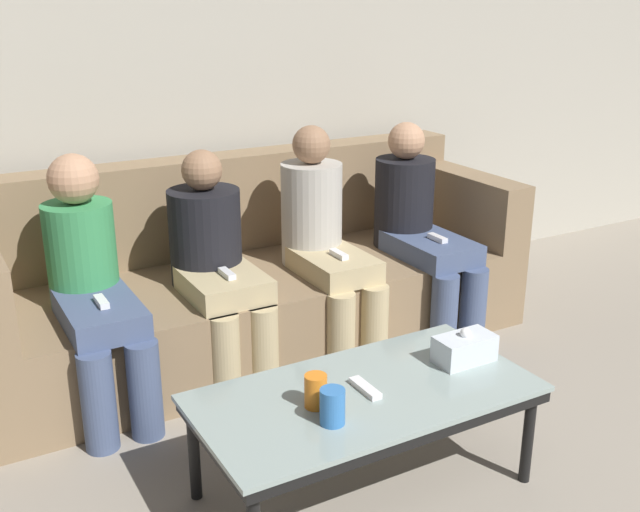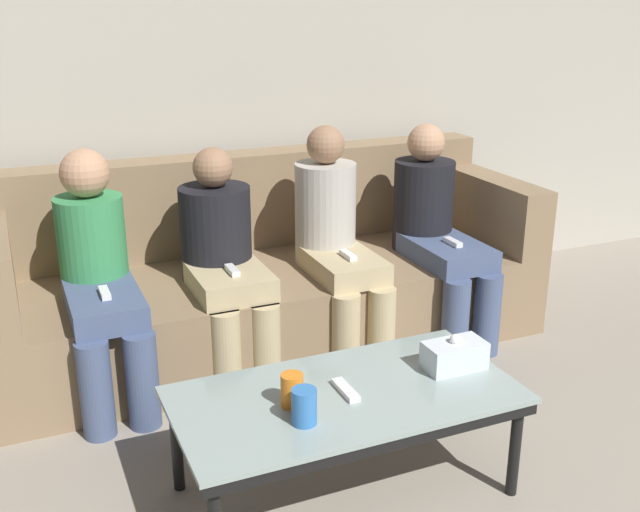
{
  "view_description": "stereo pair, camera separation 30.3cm",
  "coord_description": "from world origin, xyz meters",
  "px_view_note": "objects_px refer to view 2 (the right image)",
  "views": [
    {
      "loc": [
        -1.41,
        0.11,
        1.66
      ],
      "look_at": [
        0.0,
        2.61,
        0.66
      ],
      "focal_mm": 42.0,
      "sensor_mm": 36.0,
      "label": 1
    },
    {
      "loc": [
        -1.14,
        -0.02,
        1.66
      ],
      "look_at": [
        0.0,
        2.61,
        0.66
      ],
      "focal_mm": 42.0,
      "sensor_mm": 36.0,
      "label": 2
    }
  ],
  "objects_px": {
    "seated_person_right_end": "(436,227)",
    "tissue_box": "(454,355)",
    "coffee_table": "(345,403)",
    "seated_person_left_end": "(99,273)",
    "cup_near_left": "(304,406)",
    "seated_person_mid_left": "(223,256)",
    "cup_near_right": "(292,390)",
    "seated_person_mid_right": "(335,238)",
    "couch": "(265,278)",
    "game_remote": "(346,390)"
  },
  "relations": [
    {
      "from": "cup_near_left",
      "to": "seated_person_mid_left",
      "type": "bearing_deg",
      "value": 85.3
    },
    {
      "from": "coffee_table",
      "to": "seated_person_left_end",
      "type": "relative_size",
      "value": 1.1
    },
    {
      "from": "seated_person_left_end",
      "to": "seated_person_mid_left",
      "type": "bearing_deg",
      "value": 3.39
    },
    {
      "from": "coffee_table",
      "to": "tissue_box",
      "type": "relative_size",
      "value": 5.29
    },
    {
      "from": "game_remote",
      "to": "seated_person_right_end",
      "type": "bearing_deg",
      "value": 46.64
    },
    {
      "from": "tissue_box",
      "to": "cup_near_left",
      "type": "bearing_deg",
      "value": -168.68
    },
    {
      "from": "coffee_table",
      "to": "seated_person_left_end",
      "type": "bearing_deg",
      "value": 121.71
    },
    {
      "from": "cup_near_left",
      "to": "cup_near_right",
      "type": "relative_size",
      "value": 1.04
    },
    {
      "from": "tissue_box",
      "to": "seated_person_mid_left",
      "type": "relative_size",
      "value": 0.22
    },
    {
      "from": "couch",
      "to": "seated_person_mid_right",
      "type": "xyz_separation_m",
      "value": [
        0.27,
        -0.24,
        0.25
      ]
    },
    {
      "from": "coffee_table",
      "to": "seated_person_right_end",
      "type": "xyz_separation_m",
      "value": [
        1.0,
        1.06,
        0.2
      ]
    },
    {
      "from": "cup_near_left",
      "to": "seated_person_mid_left",
      "type": "relative_size",
      "value": 0.12
    },
    {
      "from": "seated_person_right_end",
      "to": "cup_near_left",
      "type": "bearing_deg",
      "value": -135.49
    },
    {
      "from": "seated_person_right_end",
      "to": "tissue_box",
      "type": "bearing_deg",
      "value": -118.34
    },
    {
      "from": "seated_person_mid_right",
      "to": "seated_person_right_end",
      "type": "distance_m",
      "value": 0.55
    },
    {
      "from": "couch",
      "to": "seated_person_mid_right",
      "type": "height_order",
      "value": "seated_person_mid_right"
    },
    {
      "from": "cup_near_right",
      "to": "seated_person_mid_right",
      "type": "relative_size",
      "value": 0.1
    },
    {
      "from": "cup_near_right",
      "to": "seated_person_left_end",
      "type": "height_order",
      "value": "seated_person_left_end"
    },
    {
      "from": "couch",
      "to": "seated_person_left_end",
      "type": "relative_size",
      "value": 2.51
    },
    {
      "from": "coffee_table",
      "to": "tissue_box",
      "type": "xyz_separation_m",
      "value": [
        0.43,
        0.01,
        0.09
      ]
    },
    {
      "from": "seated_person_mid_right",
      "to": "game_remote",
      "type": "bearing_deg",
      "value": -112.73
    },
    {
      "from": "seated_person_left_end",
      "to": "cup_near_left",
      "type": "bearing_deg",
      "value": -68.97
    },
    {
      "from": "cup_near_right",
      "to": "tissue_box",
      "type": "xyz_separation_m",
      "value": [
        0.63,
        0.01,
        -0.0
      ]
    },
    {
      "from": "tissue_box",
      "to": "seated_person_mid_right",
      "type": "bearing_deg",
      "value": 89.06
    },
    {
      "from": "coffee_table",
      "to": "seated_person_mid_left",
      "type": "height_order",
      "value": "seated_person_mid_left"
    },
    {
      "from": "couch",
      "to": "cup_near_right",
      "type": "distance_m",
      "value": 1.37
    },
    {
      "from": "tissue_box",
      "to": "seated_person_right_end",
      "type": "height_order",
      "value": "seated_person_right_end"
    },
    {
      "from": "couch",
      "to": "cup_near_left",
      "type": "bearing_deg",
      "value": -104.67
    },
    {
      "from": "couch",
      "to": "tissue_box",
      "type": "height_order",
      "value": "couch"
    },
    {
      "from": "couch",
      "to": "seated_person_right_end",
      "type": "distance_m",
      "value": 0.89
    },
    {
      "from": "couch",
      "to": "coffee_table",
      "type": "xyz_separation_m",
      "value": [
        -0.17,
        -1.31,
        0.03
      ]
    },
    {
      "from": "seated_person_right_end",
      "to": "couch",
      "type": "bearing_deg",
      "value": 163.14
    },
    {
      "from": "cup_near_left",
      "to": "seated_person_mid_right",
      "type": "height_order",
      "value": "seated_person_mid_right"
    },
    {
      "from": "coffee_table",
      "to": "game_remote",
      "type": "distance_m",
      "value": 0.05
    },
    {
      "from": "coffee_table",
      "to": "couch",
      "type": "bearing_deg",
      "value": 82.4
    },
    {
      "from": "seated_person_mid_left",
      "to": "couch",
      "type": "bearing_deg",
      "value": 39.07
    },
    {
      "from": "cup_near_left",
      "to": "seated_person_right_end",
      "type": "bearing_deg",
      "value": 44.51
    },
    {
      "from": "couch",
      "to": "tissue_box",
      "type": "distance_m",
      "value": 1.33
    },
    {
      "from": "cup_near_right",
      "to": "seated_person_right_end",
      "type": "bearing_deg",
      "value": 41.71
    },
    {
      "from": "seated_person_left_end",
      "to": "seated_person_mid_right",
      "type": "bearing_deg",
      "value": 1.07
    },
    {
      "from": "seated_person_left_end",
      "to": "seated_person_right_end",
      "type": "relative_size",
      "value": 1.0
    },
    {
      "from": "game_remote",
      "to": "couch",
      "type": "bearing_deg",
      "value": 82.4
    },
    {
      "from": "couch",
      "to": "game_remote",
      "type": "relative_size",
      "value": 17.72
    },
    {
      "from": "couch",
      "to": "game_remote",
      "type": "xyz_separation_m",
      "value": [
        -0.17,
        -1.31,
        0.08
      ]
    },
    {
      "from": "cup_near_right",
      "to": "game_remote",
      "type": "xyz_separation_m",
      "value": [
        0.2,
        0.01,
        -0.05
      ]
    },
    {
      "from": "game_remote",
      "to": "seated_person_mid_right",
      "type": "height_order",
      "value": "seated_person_mid_right"
    },
    {
      "from": "cup_near_left",
      "to": "seated_person_mid_left",
      "type": "height_order",
      "value": "seated_person_mid_left"
    },
    {
      "from": "seated_person_mid_left",
      "to": "tissue_box",
      "type": "bearing_deg",
      "value": -63.74
    },
    {
      "from": "couch",
      "to": "cup_near_right",
      "type": "bearing_deg",
      "value": -105.72
    },
    {
      "from": "seated_person_left_end",
      "to": "seated_person_mid_left",
      "type": "xyz_separation_m",
      "value": [
        0.55,
        0.03,
        -0.01
      ]
    }
  ]
}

